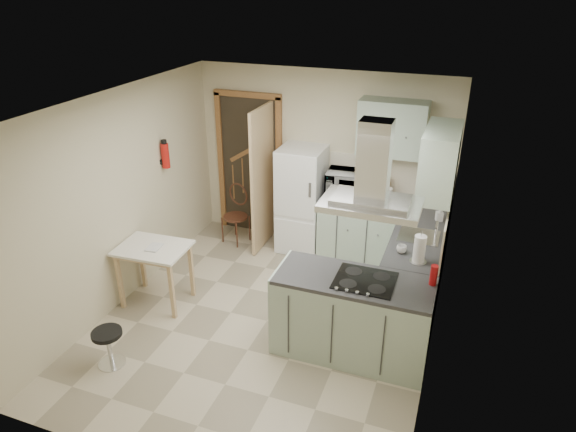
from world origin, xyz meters
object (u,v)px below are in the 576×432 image
at_px(bentwood_chair, 235,217).
at_px(microwave, 350,184).
at_px(peninsula, 352,316).
at_px(extractor_hood, 371,204).
at_px(drop_leaf_table, 156,275).
at_px(fridge, 301,200).
at_px(stool, 109,348).

bearing_deg(bentwood_chair, microwave, 22.67).
xyz_separation_m(peninsula, microwave, (-0.56, 2.00, 0.62)).
height_order(extractor_hood, drop_leaf_table, extractor_hood).
height_order(fridge, bentwood_chair, fridge).
height_order(drop_leaf_table, stool, drop_leaf_table).
distance_m(peninsula, drop_leaf_table, 2.41).
bearing_deg(bentwood_chair, peninsula, -23.52).
distance_m(fridge, peninsula, 2.35).
bearing_deg(drop_leaf_table, microwave, 42.98).
height_order(drop_leaf_table, bentwood_chair, bentwood_chair).
height_order(peninsula, bentwood_chair, peninsula).
distance_m(drop_leaf_table, bentwood_chair, 1.74).
distance_m(drop_leaf_table, stool, 1.14).
bearing_deg(fridge, extractor_hood, -56.21).
relative_size(bentwood_chair, stool, 1.95).
bearing_deg(stool, peninsula, 24.44).
bearing_deg(extractor_hood, bentwood_chair, 141.44).
bearing_deg(fridge, peninsula, -58.26).
height_order(extractor_hood, microwave, extractor_hood).
xyz_separation_m(fridge, peninsula, (1.22, -1.98, -0.30)).
bearing_deg(fridge, drop_leaf_table, -122.08).
relative_size(bentwood_chair, microwave, 1.29).
relative_size(fridge, bentwood_chair, 1.89).
distance_m(extractor_hood, stool, 2.97).
height_order(fridge, drop_leaf_table, fridge).
bearing_deg(drop_leaf_table, fridge, 55.08).
height_order(fridge, microwave, fridge).
xyz_separation_m(bentwood_chair, microwave, (1.63, 0.18, 0.67)).
bearing_deg(microwave, fridge, 177.65).
distance_m(fridge, drop_leaf_table, 2.25).
relative_size(fridge, drop_leaf_table, 1.87).
distance_m(peninsula, stool, 2.48).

